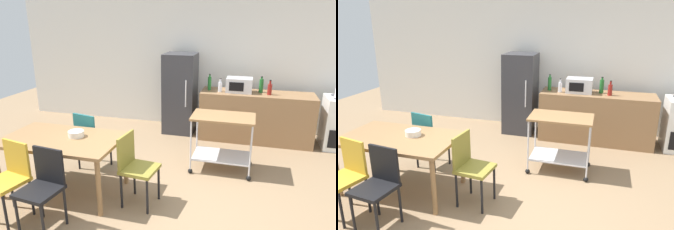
% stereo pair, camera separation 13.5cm
% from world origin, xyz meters
% --- Properties ---
extents(ground_plane, '(12.00, 12.00, 0.00)m').
position_xyz_m(ground_plane, '(0.00, 0.00, 0.00)').
color(ground_plane, '#8C7051').
extents(back_wall, '(8.40, 0.12, 2.90)m').
position_xyz_m(back_wall, '(0.00, 3.20, 1.45)').
color(back_wall, silver).
rests_on(back_wall, ground_plane).
extents(kitchen_counter, '(2.00, 0.64, 0.90)m').
position_xyz_m(kitchen_counter, '(0.90, 2.60, 0.45)').
color(kitchen_counter, olive).
rests_on(kitchen_counter, ground_plane).
extents(dining_table, '(1.50, 0.90, 0.75)m').
position_xyz_m(dining_table, '(-1.47, 0.06, 0.67)').
color(dining_table, olive).
rests_on(dining_table, ground_plane).
extents(chair_olive, '(0.44, 0.44, 0.89)m').
position_xyz_m(chair_olive, '(-0.48, 0.04, 0.52)').
color(chair_olive, olive).
rests_on(chair_olive, ground_plane).
extents(chair_mustard, '(0.47, 0.47, 0.89)m').
position_xyz_m(chair_mustard, '(-1.73, -0.59, 0.52)').
color(chair_mustard, gold).
rests_on(chair_mustard, ground_plane).
extents(chair_black, '(0.44, 0.44, 0.89)m').
position_xyz_m(chair_black, '(-1.25, -0.66, 0.52)').
color(chair_black, black).
rests_on(chair_black, ground_plane).
extents(chair_teal, '(0.48, 0.48, 0.89)m').
position_xyz_m(chair_teal, '(-1.44, 0.72, 0.52)').
color(chair_teal, '#1E666B').
rests_on(chair_teal, ground_plane).
extents(refrigerator, '(0.60, 0.63, 1.55)m').
position_xyz_m(refrigerator, '(-0.55, 2.70, 0.78)').
color(refrigerator, '#333338').
rests_on(refrigerator, ground_plane).
extents(kitchen_cart, '(0.91, 0.57, 0.85)m').
position_xyz_m(kitchen_cart, '(0.44, 1.22, 0.57)').
color(kitchen_cart, olive).
rests_on(kitchen_cart, ground_plane).
extents(bottle_sesame_oil, '(0.07, 0.07, 0.30)m').
position_xyz_m(bottle_sesame_oil, '(0.03, 2.61, 1.03)').
color(bottle_sesame_oil, '#1E6628').
rests_on(bottle_sesame_oil, kitchen_counter).
extents(bottle_wine, '(0.07, 0.07, 0.25)m').
position_xyz_m(bottle_wine, '(0.24, 2.52, 1.00)').
color(bottle_wine, silver).
rests_on(bottle_wine, kitchen_counter).
extents(microwave, '(0.46, 0.35, 0.26)m').
position_xyz_m(microwave, '(0.57, 2.59, 1.03)').
color(microwave, silver).
rests_on(microwave, kitchen_counter).
extents(bottle_hot_sauce, '(0.07, 0.07, 0.29)m').
position_xyz_m(bottle_hot_sauce, '(0.96, 2.66, 1.03)').
color(bottle_hot_sauce, '#1E6628').
rests_on(bottle_hot_sauce, kitchen_counter).
extents(bottle_soda, '(0.07, 0.07, 0.26)m').
position_xyz_m(bottle_soda, '(1.10, 2.52, 1.00)').
color(bottle_soda, maroon).
rests_on(bottle_soda, kitchen_counter).
extents(fruit_bowl, '(0.20, 0.20, 0.08)m').
position_xyz_m(fruit_bowl, '(-1.31, 0.15, 0.79)').
color(fruit_bowl, white).
rests_on(fruit_bowl, dining_table).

